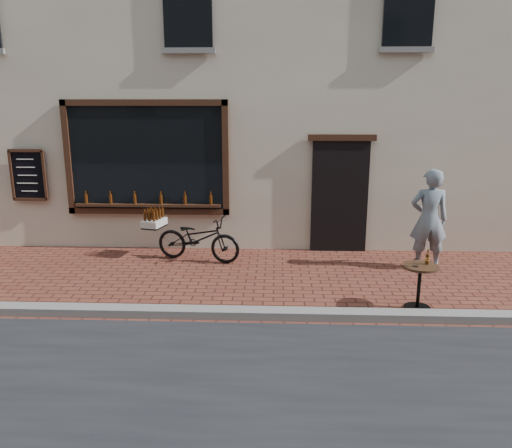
{
  "coord_description": "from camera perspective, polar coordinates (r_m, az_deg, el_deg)",
  "views": [
    {
      "loc": [
        0.65,
        -6.26,
        2.97
      ],
      "look_at": [
        0.34,
        1.2,
        1.1
      ],
      "focal_mm": 35.0,
      "sensor_mm": 36.0,
      "label": 1
    }
  ],
  "objects": [
    {
      "name": "ground",
      "position": [
        6.96,
        -3.31,
        -11.23
      ],
      "size": [
        90.0,
        90.0,
        0.0
      ],
      "primitive_type": "plane",
      "color": "#5F291E",
      "rests_on": "ground"
    },
    {
      "name": "kerb",
      "position": [
        7.11,
        -3.16,
        -10.11
      ],
      "size": [
        90.0,
        0.25,
        0.12
      ],
      "primitive_type": "cube",
      "color": "slate",
      "rests_on": "ground"
    },
    {
      "name": "shop_building",
      "position": [
        12.93,
        -0.6,
        23.09
      ],
      "size": [
        28.0,
        6.2,
        10.0
      ],
      "color": "beige",
      "rests_on": "ground"
    },
    {
      "name": "cargo_bicycle",
      "position": [
        9.44,
        -6.81,
        -1.58
      ],
      "size": [
        1.96,
        0.98,
        0.92
      ],
      "rotation": [
        0.0,
        0.0,
        1.32
      ],
      "color": "black",
      "rests_on": "ground"
    },
    {
      "name": "bistro_table",
      "position": [
        7.59,
        18.21,
        -5.86
      ],
      "size": [
        0.52,
        0.52,
        0.89
      ],
      "color": "black",
      "rests_on": "ground"
    },
    {
      "name": "pedestrian",
      "position": [
        9.36,
        19.16,
        0.52
      ],
      "size": [
        0.68,
        0.46,
        1.81
      ],
      "primitive_type": "imported",
      "rotation": [
        0.0,
        0.0,
        3.09
      ],
      "color": "slate",
      "rests_on": "ground"
    }
  ]
}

